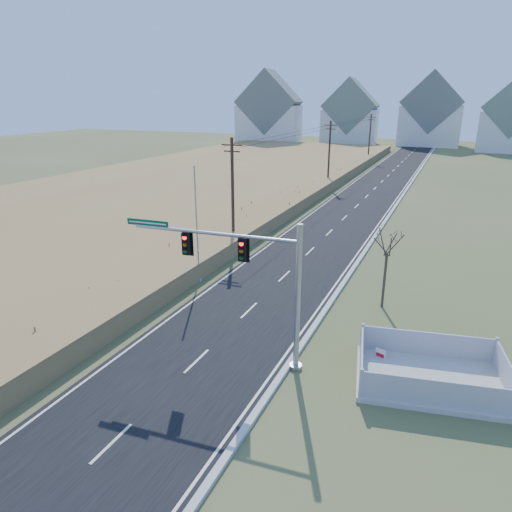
{
  "coord_description": "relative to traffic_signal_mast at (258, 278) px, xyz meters",
  "views": [
    {
      "loc": [
        10.23,
        -18.16,
        11.96
      ],
      "look_at": [
        0.31,
        4.34,
        3.4
      ],
      "focal_mm": 32.0,
      "sensor_mm": 36.0,
      "label": 1
    }
  ],
  "objects": [
    {
      "name": "fence_enclosure",
      "position": [
        7.67,
        1.45,
        -4.02
      ],
      "size": [
        7.03,
        5.43,
        1.45
      ],
      "rotation": [
        0.0,
        0.0,
        0.19
      ],
      "color": "#B7B5AD",
      "rests_on": "ground"
    },
    {
      "name": "traffic_signal_mast",
      "position": [
        0.0,
        0.0,
        0.0
      ],
      "size": [
        8.74,
        1.03,
        6.97
      ],
      "rotation": [
        0.0,
        0.0,
        0.08
      ],
      "color": "#9EA0A5",
      "rests_on": "ground"
    },
    {
      "name": "condo_n",
      "position": [
        -0.65,
        112.74,
        3.3
      ],
      "size": [
        15.27,
        10.2,
        18.54
      ],
      "color": "silver",
      "rests_on": "ground"
    },
    {
      "name": "utility_pole_near",
      "position": [
        -9.15,
        15.74,
        0.38
      ],
      "size": [
        1.8,
        0.26,
        9.0
      ],
      "color": "#422D1E",
      "rests_on": "ground"
    },
    {
      "name": "bare_tree",
      "position": [
        4.45,
        8.54,
        -0.16
      ],
      "size": [
        1.94,
        1.94,
        5.14
      ],
      "color": "#4C3F33",
      "rests_on": "ground"
    },
    {
      "name": "ground",
      "position": [
        -2.65,
        0.74,
        -4.31
      ],
      "size": [
        260.0,
        260.0,
        0.0
      ],
      "primitive_type": "plane",
      "color": "#465529",
      "rests_on": "ground"
    },
    {
      "name": "utility_pole_far",
      "position": [
        -9.15,
        75.74,
        0.38
      ],
      "size": [
        1.8,
        0.26,
        9.0
      ],
      "color": "#422D1E",
      "rests_on": "ground"
    },
    {
      "name": "curb",
      "position": [
        1.5,
        50.74,
        -4.22
      ],
      "size": [
        0.3,
        180.0,
        0.18
      ],
      "primitive_type": "cube",
      "color": "#B2AFA8",
      "rests_on": "ground"
    },
    {
      "name": "condo_nnw",
      "position": [
        -20.65,
        108.74,
        2.63
      ],
      "size": [
        14.93,
        11.17,
        17.03
      ],
      "rotation": [
        0.0,
        0.0,
        0.07
      ],
      "color": "silver",
      "rests_on": "ground"
    },
    {
      "name": "reed_marsh",
      "position": [
        -26.65,
        40.74,
        -3.66
      ],
      "size": [
        38.0,
        110.0,
        1.3
      ],
      "primitive_type": "cube",
      "color": "olive",
      "rests_on": "ground"
    },
    {
      "name": "open_sign",
      "position": [
        5.35,
        2.38,
        -3.98
      ],
      "size": [
        0.49,
        0.2,
        0.62
      ],
      "rotation": [
        0.0,
        0.0,
        -0.31
      ],
      "color": "white",
      "rests_on": "ground"
    },
    {
      "name": "flagpole",
      "position": [
        -7.78,
        7.67,
        -1.15
      ],
      "size": [
        0.36,
        0.36,
        7.9
      ],
      "color": "#B7B5AD",
      "rests_on": "ground"
    },
    {
      "name": "road",
      "position": [
        -2.65,
        50.74,
        -4.28
      ],
      "size": [
        8.0,
        180.0,
        0.06
      ],
      "primitive_type": "cube",
      "color": "black",
      "rests_on": "ground"
    },
    {
      "name": "condo_ne",
      "position": [
        17.35,
        104.74,
        2.53
      ],
      "size": [
        14.12,
        10.51,
        16.52
      ],
      "rotation": [
        0.0,
        0.0,
        -0.1
      ],
      "color": "silver",
      "rests_on": "ground"
    },
    {
      "name": "utility_pole_mid",
      "position": [
        -9.15,
        45.74,
        0.38
      ],
      "size": [
        1.8,
        0.26,
        9.0
      ],
      "color": "#422D1E",
      "rests_on": "ground"
    },
    {
      "name": "condo_nw",
      "position": [
        -40.65,
        100.74,
        3.4
      ],
      "size": [
        17.69,
        13.38,
        19.05
      ],
      "rotation": [
        0.0,
        0.0,
        0.14
      ],
      "color": "silver",
      "rests_on": "ground"
    }
  ]
}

